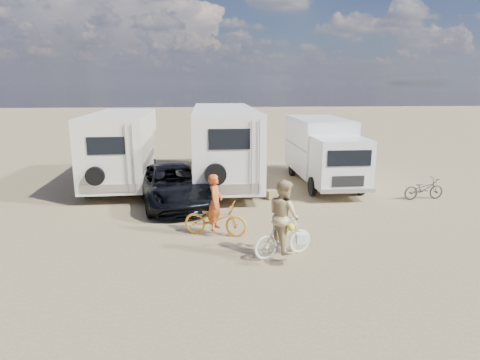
{
  "coord_description": "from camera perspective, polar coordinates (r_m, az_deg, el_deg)",
  "views": [
    {
      "loc": [
        -1.14,
        -11.41,
        4.43
      ],
      "look_at": [
        -0.07,
        2.01,
        1.3
      ],
      "focal_mm": 31.08,
      "sensor_mm": 36.0,
      "label": 1
    }
  ],
  "objects": [
    {
      "name": "bike_man",
      "position": [
        12.42,
        -3.39,
        -5.37
      ],
      "size": [
        2.02,
        1.15,
        1.0
      ],
      "primitive_type": "imported",
      "rotation": [
        0.0,
        0.0,
        1.3
      ],
      "color": "orange",
      "rests_on": "ground"
    },
    {
      "name": "bike_parked",
      "position": [
        17.73,
        23.91,
        -1.11
      ],
      "size": [
        1.66,
        0.7,
        0.85
      ],
      "primitive_type": "imported",
      "rotation": [
        0.0,
        0.0,
        1.65
      ],
      "color": "#292B28",
      "rests_on": "ground"
    },
    {
      "name": "crate",
      "position": [
        16.41,
        4.27,
        -2.0
      ],
      "size": [
        0.56,
        0.56,
        0.34
      ],
      "primitive_type": "cube",
      "rotation": [
        0.0,
        0.0,
        0.4
      ],
      "color": "#8C7B53",
      "rests_on": "ground"
    },
    {
      "name": "cooler",
      "position": [
        14.71,
        -8.37,
        -3.62
      ],
      "size": [
        0.71,
        0.62,
        0.47
      ],
      "primitive_type": "cube",
      "rotation": [
        0.0,
        0.0,
        -0.38
      ],
      "color": "#305C8E",
      "rests_on": "ground"
    },
    {
      "name": "box_truck",
      "position": [
        18.85,
        11.48,
        3.71
      ],
      "size": [
        2.31,
        6.34,
        2.89
      ],
      "primitive_type": null,
      "rotation": [
        0.0,
        0.0,
        0.01
      ],
      "color": "silver",
      "rests_on": "ground"
    },
    {
      "name": "bike_woman",
      "position": [
        10.97,
        5.96,
        -7.92
      ],
      "size": [
        1.76,
        1.06,
        1.02
      ],
      "primitive_type": "imported",
      "rotation": [
        0.0,
        0.0,
        1.94
      ],
      "color": "beige",
      "rests_on": "ground"
    },
    {
      "name": "rv_left",
      "position": [
        19.07,
        -15.86,
        4.03
      ],
      "size": [
        2.69,
        6.85,
        3.18
      ],
      "primitive_type": null,
      "rotation": [
        0.0,
        0.0,
        0.04
      ],
      "color": "white",
      "rests_on": "ground"
    },
    {
      "name": "dark_suv",
      "position": [
        15.79,
        -9.21,
        -0.68
      ],
      "size": [
        3.65,
        5.61,
        1.44
      ],
      "primitive_type": "imported",
      "rotation": [
        0.0,
        0.0,
        0.26
      ],
      "color": "black",
      "rests_on": "ground"
    },
    {
      "name": "rider_man",
      "position": [
        12.32,
        -3.41,
        -3.87
      ],
      "size": [
        0.55,
        0.7,
        1.68
      ],
      "primitive_type": "imported",
      "rotation": [
        0.0,
        0.0,
        1.3
      ],
      "color": "#BF4F1D",
      "rests_on": "ground"
    },
    {
      "name": "rider_woman",
      "position": [
        10.82,
        6.01,
        -5.76
      ],
      "size": [
        1.0,
        1.12,
        1.9
      ],
      "primitive_type": "imported",
      "rotation": [
        0.0,
        0.0,
        1.94
      ],
      "color": "tan",
      "rests_on": "ground"
    },
    {
      "name": "ground",
      "position": [
        12.3,
        1.07,
        -8.03
      ],
      "size": [
        140.0,
        140.0,
        0.0
      ],
      "primitive_type": "plane",
      "color": "#8F7955",
      "rests_on": "ground"
    },
    {
      "name": "rv_main",
      "position": [
        18.86,
        -2.22,
        4.72
      ],
      "size": [
        2.67,
        8.66,
        3.38
      ],
      "primitive_type": null,
      "rotation": [
        0.0,
        0.0,
        0.0
      ],
      "color": "silver",
      "rests_on": "ground"
    }
  ]
}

